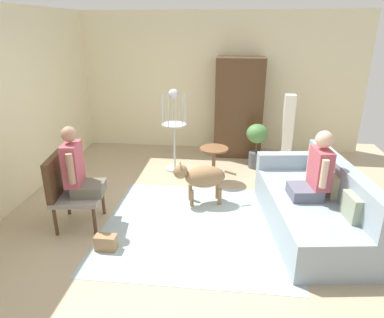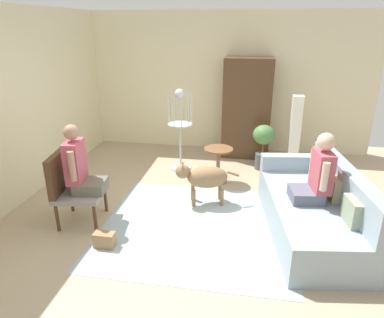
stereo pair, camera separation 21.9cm
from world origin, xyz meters
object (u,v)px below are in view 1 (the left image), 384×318
(dog, at_px, (202,177))
(handbag, at_px, (106,242))
(armoire_cabinet, at_px, (239,108))
(bird_cage_stand, at_px, (174,127))
(person_on_couch, at_px, (316,172))
(round_end_table, at_px, (214,161))
(column_lamp, at_px, (287,132))
(person_on_armchair, at_px, (78,168))
(armchair, at_px, (67,186))
(couch, at_px, (313,206))
(potted_plant, at_px, (257,141))

(dog, distance_m, handbag, 1.65)
(armoire_cabinet, bearing_deg, bird_cage_stand, -139.90)
(armoire_cabinet, bearing_deg, person_on_couch, -71.78)
(round_end_table, xyz_separation_m, column_lamp, (1.26, 0.77, 0.30))
(person_on_couch, height_order, armoire_cabinet, armoire_cabinet)
(person_on_couch, height_order, person_on_armchair, person_on_armchair)
(armchair, xyz_separation_m, dog, (1.64, 0.78, -0.13))
(person_on_armchair, height_order, armoire_cabinet, armoire_cabinet)
(couch, height_order, armoire_cabinet, armoire_cabinet)
(armchair, bearing_deg, handbag, -37.61)
(couch, relative_size, dog, 2.42)
(round_end_table, height_order, armoire_cabinet, armoire_cabinet)
(armchair, bearing_deg, column_lamp, 37.51)
(bird_cage_stand, relative_size, armoire_cabinet, 0.76)
(armchair, height_order, armoire_cabinet, armoire_cabinet)
(column_lamp, xyz_separation_m, handbag, (-2.39, -2.82, -0.57))
(dog, bearing_deg, armchair, -154.57)
(person_on_armchair, relative_size, armoire_cabinet, 0.47)
(person_on_couch, relative_size, potted_plant, 1.04)
(person_on_couch, height_order, round_end_table, person_on_couch)
(couch, bearing_deg, handbag, -162.97)
(bird_cage_stand, distance_m, potted_plant, 1.50)
(person_on_couch, relative_size, bird_cage_stand, 0.58)
(dog, bearing_deg, round_end_table, 80.75)
(potted_plant, bearing_deg, handbag, -124.18)
(round_end_table, distance_m, dog, 0.79)
(armoire_cabinet, bearing_deg, person_on_armchair, -124.56)
(person_on_armchair, relative_size, potted_plant, 1.09)
(column_lamp, xyz_separation_m, armoire_cabinet, (-0.86, 0.62, 0.29))
(round_end_table, relative_size, handbag, 2.39)
(couch, bearing_deg, potted_plant, 106.63)
(person_on_armchair, height_order, handbag, person_on_armchair)
(dog, xyz_separation_m, armoire_cabinet, (0.52, 2.16, 0.54))
(person_on_armchair, xyz_separation_m, handbag, (0.48, -0.51, -0.70))
(armoire_cabinet, bearing_deg, dog, -103.63)
(bird_cage_stand, distance_m, handbag, 2.62)
(couch, xyz_separation_m, round_end_table, (-1.32, 1.30, 0.05))
(armoire_cabinet, height_order, handbag, armoire_cabinet)
(person_on_armchair, bearing_deg, dog, 27.03)
(armoire_cabinet, relative_size, handbag, 7.74)
(armchair, xyz_separation_m, bird_cage_stand, (1.05, 2.00, 0.25))
(person_on_armchair, bearing_deg, potted_plant, 43.53)
(armchair, xyz_separation_m, round_end_table, (1.77, 1.56, -0.18))
(dog, height_order, bird_cage_stand, bird_cage_stand)
(potted_plant, bearing_deg, armoire_cabinet, 115.68)
(dog, bearing_deg, handbag, -128.29)
(person_on_couch, xyz_separation_m, bird_cage_stand, (-2.01, 1.78, -0.01))
(person_on_couch, distance_m, potted_plant, 2.12)
(handbag, bearing_deg, armchair, 142.39)
(column_lamp, bearing_deg, potted_plant, -171.88)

